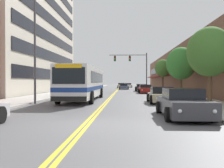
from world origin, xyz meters
The scene contains 22 objects.
ground_plane centered at (0.00, 37.00, 0.00)m, with size 240.00×240.00×0.00m, color #565659.
sidewalk_left centered at (-7.40, 37.00, 0.06)m, with size 3.80×106.00×0.12m.
sidewalk_right centered at (7.40, 37.00, 0.06)m, with size 3.80×106.00×0.12m.
centre_line centered at (0.00, 37.00, 0.00)m, with size 0.34×106.00×0.01m.
office_tower_left centered at (-15.53, 27.93, 12.27)m, with size 12.08×30.23×24.55m.
storefront_row_right centered at (13.52, 37.00, 3.60)m, with size 9.10×68.00×7.21m.
city_bus centered at (-2.24, 12.91, 1.65)m, with size 2.83×12.23×2.91m.
car_navy_parked_left_near centered at (-4.40, 26.37, 0.59)m, with size 2.02×4.26×1.27m.
car_black_parked_left_far centered at (-4.32, 32.83, 0.56)m, with size 2.08×4.79×1.19m.
car_dark_grey_parked_right_foreground centered at (4.27, 2.28, 0.63)m, with size 2.12×4.79×1.36m.
car_charcoal_parked_right_mid centered at (4.32, 33.88, 0.59)m, with size 2.08×4.60×1.23m.
car_red_parked_right_far centered at (4.45, 26.57, 0.58)m, with size 2.04×4.87×1.24m.
car_beige_parked_right_end centered at (4.41, 10.10, 0.59)m, with size 2.10×4.27×1.27m.
car_slate_blue_moving_lead centered at (1.25, 43.15, 0.58)m, with size 2.04×4.14×1.26m.
car_white_moving_second centered at (2.35, 59.85, 0.57)m, with size 2.21×4.70×1.21m.
car_champagne_moving_third centered at (0.54, 53.46, 0.61)m, with size 2.00×4.60×1.29m.
traffic_signal_mast centered at (3.01, 33.32, 4.71)m, with size 6.50×0.38×6.58m.
street_lamp_left_near centered at (-5.00, 8.84, 5.49)m, with size 2.48×0.28×9.37m.
street_tree_right_near centered at (6.68, 5.76, 3.48)m, with size 2.75×2.75×4.89m.
street_tree_right_mid centered at (7.51, 17.36, 3.62)m, with size 3.15×3.15×5.24m.
street_tree_right_far centered at (7.64, 31.33, 3.83)m, with size 2.55×2.55×5.14m.
fire_hydrant centered at (5.95, 8.25, 0.57)m, with size 0.31×0.23×0.90m.
Camera 1 is at (1.54, -9.71, 1.70)m, focal length 40.00 mm.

